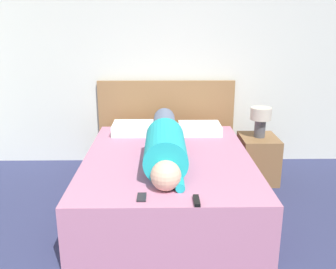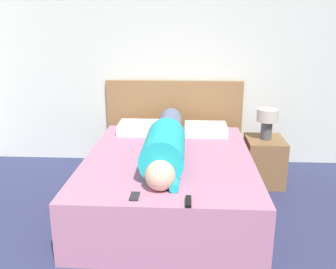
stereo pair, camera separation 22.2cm
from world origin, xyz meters
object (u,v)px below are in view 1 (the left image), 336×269
at_px(pillow_near_headboard, 135,128).
at_px(pillow_second, 200,128).
at_px(cell_phone, 142,197).
at_px(nightstand, 258,158).
at_px(bed, 168,180).
at_px(tv_remote, 197,201).
at_px(table_lamp, 261,118).
at_px(person_lying, 165,143).

xyz_separation_m(pillow_near_headboard, pillow_second, (0.72, 0.00, -0.01)).
relative_size(pillow_near_headboard, cell_phone, 3.72).
relative_size(nightstand, pillow_near_headboard, 1.02).
height_order(bed, tv_remote, tv_remote).
xyz_separation_m(pillow_second, cell_phone, (-0.56, -1.60, -0.04)).
relative_size(nightstand, table_lamp, 1.53).
bearing_deg(person_lying, nightstand, 32.37).
bearing_deg(pillow_second, nightstand, -14.37).
distance_m(nightstand, pillow_second, 0.71).
xyz_separation_m(bed, nightstand, (1.00, 0.58, -0.00)).
xyz_separation_m(nightstand, pillow_second, (-0.63, 0.16, 0.30)).
height_order(person_lying, pillow_near_headboard, person_lying).
distance_m(bed, pillow_second, 0.88).
bearing_deg(nightstand, pillow_second, 165.63).
bearing_deg(tv_remote, pillow_second, 83.75).
relative_size(nightstand, cell_phone, 3.80).
distance_m(person_lying, pillow_near_headboard, 0.88).
bearing_deg(nightstand, bed, -149.85).
xyz_separation_m(table_lamp, tv_remote, (-0.81, -1.51, -0.20)).
bearing_deg(person_lying, bed, 70.26).
bearing_deg(pillow_near_headboard, person_lying, -67.86).
height_order(pillow_second, tv_remote, pillow_second).
bearing_deg(person_lying, cell_phone, -102.17).
bearing_deg(nightstand, pillow_near_headboard, 173.19).
distance_m(table_lamp, person_lying, 1.21).
bearing_deg(bed, tv_remote, -78.96).
relative_size(pillow_near_headboard, tv_remote, 3.23).
xyz_separation_m(table_lamp, pillow_second, (-0.63, 0.16, -0.16)).
distance_m(pillow_second, cell_phone, 1.70).
bearing_deg(bed, cell_phone, -102.78).
bearing_deg(bed, pillow_near_headboard, 115.53).
distance_m(nightstand, tv_remote, 1.74).
height_order(table_lamp, cell_phone, table_lamp).
distance_m(person_lying, tv_remote, 0.90).
height_order(bed, person_lying, person_lying).
height_order(person_lying, pillow_second, person_lying).
relative_size(pillow_second, cell_phone, 3.54).
bearing_deg(table_lamp, nightstand, -90.00).
height_order(table_lamp, person_lying, person_lying).
xyz_separation_m(nightstand, cell_phone, (-1.19, -1.44, 0.25)).
xyz_separation_m(nightstand, tv_remote, (-0.81, -1.51, 0.26)).
bearing_deg(table_lamp, pillow_near_headboard, 173.19).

